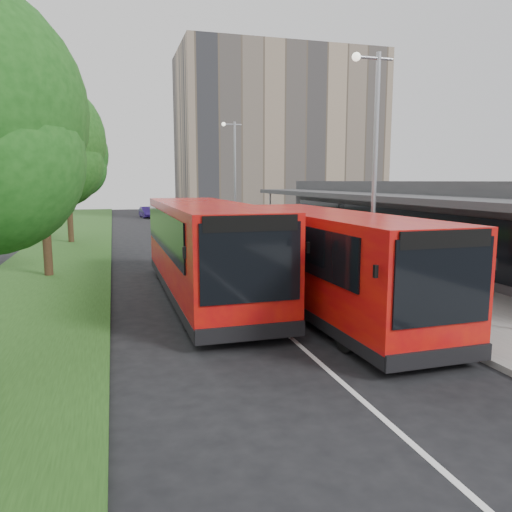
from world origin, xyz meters
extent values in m
plane|color=black|center=(0.00, 0.00, 0.00)|extent=(120.00, 120.00, 0.00)
cube|color=slate|center=(6.00, 20.00, 0.07)|extent=(5.00, 80.00, 0.15)
cube|color=#204415|center=(-7.00, 20.00, 0.05)|extent=(5.00, 80.00, 0.10)
cube|color=silver|center=(0.00, 15.00, 0.01)|extent=(0.12, 70.00, 0.01)
cube|color=silver|center=(3.30, -2.00, 0.01)|extent=(0.12, 2.00, 0.01)
cube|color=silver|center=(3.30, 4.00, 0.01)|extent=(0.12, 2.00, 0.01)
cube|color=silver|center=(3.30, 10.00, 0.01)|extent=(0.12, 2.00, 0.01)
cube|color=silver|center=(3.30, 16.00, 0.01)|extent=(0.12, 2.00, 0.01)
cube|color=silver|center=(3.30, 22.00, 0.01)|extent=(0.12, 2.00, 0.01)
cube|color=silver|center=(3.30, 28.00, 0.01)|extent=(0.12, 2.00, 0.01)
cube|color=silver|center=(3.30, 34.00, 0.01)|extent=(0.12, 2.00, 0.01)
cube|color=silver|center=(3.30, 40.00, 0.01)|extent=(0.12, 2.00, 0.01)
cube|color=silver|center=(3.30, 46.00, 0.01)|extent=(0.12, 2.00, 0.01)
cube|color=gray|center=(14.00, 42.00, 9.00)|extent=(22.00, 12.00, 18.00)
cube|color=#323235|center=(11.00, 8.00, 2.00)|extent=(5.00, 26.00, 4.00)
cube|color=black|center=(8.48, 8.00, 1.60)|extent=(0.06, 24.00, 2.20)
cube|color=#323235|center=(7.20, 8.00, 3.30)|extent=(2.80, 26.00, 0.25)
cylinder|color=#919299|center=(5.90, 19.00, 1.65)|extent=(0.12, 0.12, 3.30)
cylinder|color=#332014|center=(-7.00, 9.00, 2.00)|extent=(0.36, 0.36, 4.01)
sphere|color=#164813|center=(-7.00, 9.00, 5.65)|extent=(5.10, 5.10, 5.10)
sphere|color=#164813|center=(-6.40, 8.60, 4.74)|extent=(3.65, 3.65, 3.65)
sphere|color=#164813|center=(-7.50, 9.50, 5.01)|extent=(4.01, 4.01, 4.01)
cylinder|color=#332014|center=(-7.00, 21.00, 2.02)|extent=(0.36, 0.36, 4.04)
sphere|color=#164813|center=(-7.00, 21.00, 5.70)|extent=(5.15, 5.15, 5.15)
sphere|color=#164813|center=(-6.40, 20.60, 4.78)|extent=(3.68, 3.68, 3.68)
sphere|color=#164813|center=(-7.50, 21.50, 5.05)|extent=(4.04, 4.04, 4.04)
cylinder|color=#919299|center=(4.20, 2.00, 4.15)|extent=(0.16, 0.16, 8.00)
cylinder|color=#919299|center=(4.00, 2.00, 7.95)|extent=(1.40, 0.10, 0.10)
sphere|color=silver|center=(3.40, 2.00, 7.95)|extent=(0.28, 0.28, 0.28)
cylinder|color=#919299|center=(4.20, 22.00, 4.15)|extent=(0.16, 0.16, 8.00)
cylinder|color=#919299|center=(4.00, 22.00, 7.95)|extent=(1.40, 0.10, 0.10)
sphere|color=silver|center=(3.40, 22.00, 7.95)|extent=(0.28, 0.28, 0.28)
cube|color=red|center=(1.92, 0.64, 1.72)|extent=(2.86, 10.84, 2.72)
cube|color=black|center=(1.92, 0.64, 0.39)|extent=(2.88, 10.86, 0.31)
cube|color=black|center=(2.07, -4.77, 2.00)|extent=(2.31, 0.11, 1.80)
cube|color=black|center=(1.77, 6.04, 2.15)|extent=(2.26, 0.11, 1.33)
cube|color=black|center=(0.61, 0.91, 2.21)|extent=(0.31, 9.23, 1.23)
cube|color=black|center=(3.21, 0.98, 2.21)|extent=(0.31, 9.23, 1.23)
cube|color=black|center=(2.07, -4.78, 0.41)|extent=(2.57, 0.15, 0.36)
cube|color=black|center=(2.07, -4.78, 2.87)|extent=(2.15, 0.10, 0.36)
cube|color=black|center=(0.63, -4.58, 2.26)|extent=(0.08, 0.08, 0.26)
cube|color=black|center=(3.50, -4.50, 2.26)|extent=(0.08, 0.08, 0.26)
cylinder|color=black|center=(0.94, -2.88, 0.46)|extent=(0.33, 0.93, 0.92)
cylinder|color=black|center=(3.09, -2.82, 0.46)|extent=(0.33, 0.93, 0.92)
cylinder|color=black|center=(0.74, 4.09, 0.46)|extent=(0.33, 0.93, 0.92)
cylinder|color=black|center=(2.90, 4.15, 0.46)|extent=(0.33, 0.93, 0.92)
cube|color=red|center=(-1.30, 3.60, 1.82)|extent=(2.84, 11.45, 2.88)
cube|color=black|center=(-1.30, 3.60, 0.41)|extent=(2.86, 11.47, 0.33)
cube|color=black|center=(-1.24, -2.13, 2.12)|extent=(2.45, 0.08, 1.90)
cube|color=black|center=(-1.36, 9.33, 2.28)|extent=(2.39, 0.08, 1.41)
cube|color=black|center=(-2.69, 3.91, 2.34)|extent=(0.16, 9.79, 1.31)
cube|color=black|center=(0.07, 3.94, 2.34)|extent=(0.16, 9.79, 1.31)
cube|color=black|center=(-1.24, -2.14, 0.44)|extent=(2.72, 0.11, 0.38)
cube|color=black|center=(-1.24, -2.14, 3.05)|extent=(2.29, 0.06, 0.38)
cube|color=black|center=(-2.76, -1.91, 2.39)|extent=(0.08, 0.08, 0.27)
cube|color=black|center=(0.28, -1.88, 2.39)|extent=(0.08, 0.08, 0.27)
cylinder|color=black|center=(-2.40, -0.11, 0.49)|extent=(0.34, 0.98, 0.98)
cylinder|color=black|center=(-0.12, -0.09, 0.49)|extent=(0.34, 0.98, 0.98)
cylinder|color=black|center=(-2.48, 7.29, 0.49)|extent=(0.34, 0.98, 0.98)
cylinder|color=black|center=(-0.20, 7.31, 0.49)|extent=(0.34, 0.98, 0.98)
cylinder|color=#362416|center=(5.45, 9.78, 0.55)|extent=(0.55, 0.55, 0.80)
cylinder|color=#E9A20C|center=(4.81, 18.77, 0.60)|extent=(0.19, 0.19, 0.91)
imported|color=#550C1A|center=(1.23, 36.61, 0.55)|extent=(1.61, 3.34, 1.10)
imported|color=navy|center=(-0.72, 42.94, 0.60)|extent=(1.70, 3.77, 1.20)
camera|label=1|loc=(-4.28, -13.20, 4.02)|focal=35.00mm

